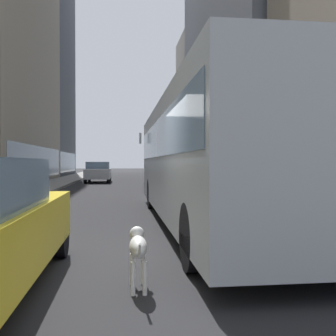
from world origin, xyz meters
name	(u,v)px	position (x,y,z in m)	size (l,w,h in m)	color
ground_plane	(131,177)	(0.00, 35.00, 0.00)	(120.00, 120.00, 0.00)	#232326
sidewalk_left	(77,177)	(-5.70, 35.00, 0.07)	(2.40, 110.00, 0.15)	gray
sidewalk_right	(183,176)	(5.70, 35.00, 0.07)	(2.40, 110.00, 0.15)	#ADA89E
building_left_far	(33,30)	(-11.90, 43.41, 18.16)	(8.53, 15.02, 36.33)	#4C515B
building_right_far	(211,103)	(11.90, 48.43, 10.25)	(8.07, 15.34, 20.53)	gray
transit_bus	(207,154)	(1.20, 3.19, 1.78)	(2.78, 11.53, 3.05)	#999EA3
car_silver_sedan	(98,172)	(-2.80, 24.24, 0.82)	(1.91, 4.39, 1.62)	#B7BABF
car_grey_wagon	(160,170)	(2.80, 31.30, 0.82)	(1.84, 4.15, 1.62)	slate
dalmatian_dog	(138,247)	(-0.76, -1.57, 0.51)	(0.22, 0.96, 0.72)	white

